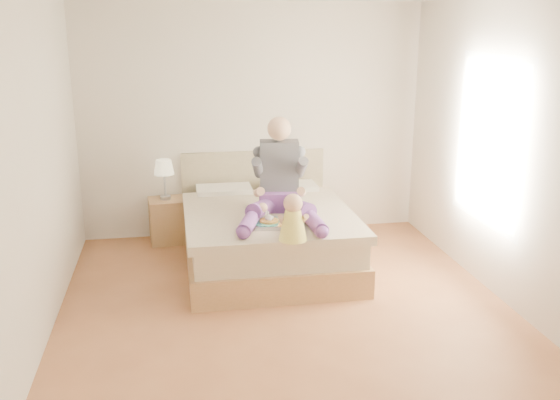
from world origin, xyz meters
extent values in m
cube|color=brown|center=(0.00, 0.00, 0.00)|extent=(4.00, 4.20, 0.01)
cube|color=beige|center=(0.00, 2.10, 1.35)|extent=(4.00, 0.02, 2.70)
cube|color=beige|center=(0.00, -2.10, 1.35)|extent=(4.00, 0.02, 2.70)
cube|color=beige|center=(-2.00, 0.00, 1.35)|extent=(0.02, 4.20, 2.70)
cube|color=beige|center=(2.00, 0.00, 1.35)|extent=(0.02, 4.20, 2.70)
cube|color=white|center=(1.99, 0.20, 1.40)|extent=(0.02, 1.30, 1.60)
cube|color=white|center=(1.98, 0.20, 1.40)|extent=(0.01, 1.18, 1.48)
cube|color=olive|center=(0.00, 1.02, 0.14)|extent=(1.68, 2.13, 0.28)
cube|color=#BEAC8D|center=(0.00, 1.02, 0.40)|extent=(1.60, 2.05, 0.24)
cube|color=#BEAC8D|center=(0.00, 0.87, 0.57)|extent=(1.70, 1.80, 0.09)
cube|color=silver|center=(-0.38, 1.76, 0.59)|extent=(0.62, 0.40, 0.14)
cube|color=silver|center=(0.38, 1.76, 0.59)|extent=(0.62, 0.40, 0.14)
cube|color=#85785C|center=(0.00, 2.09, 0.50)|extent=(1.70, 0.08, 1.00)
cube|color=olive|center=(-1.03, 1.88, 0.26)|extent=(0.45, 0.41, 0.51)
cylinder|color=silver|center=(-1.04, 1.88, 0.53)|extent=(0.12, 0.12, 0.04)
cylinder|color=silver|center=(-1.04, 1.88, 0.68)|extent=(0.02, 0.02, 0.25)
cone|color=#FFF5C7|center=(-1.04, 1.88, 0.89)|extent=(0.22, 0.22, 0.16)
cube|color=#5E327D|center=(0.12, 0.97, 0.71)|extent=(0.46, 0.38, 0.20)
cube|color=#37363E|center=(0.13, 1.03, 1.05)|extent=(0.42, 0.29, 0.53)
sphere|color=#E2B28D|center=(0.13, 1.00, 1.44)|extent=(0.24, 0.24, 0.24)
cylinder|color=#5E327D|center=(-0.09, 0.73, 0.70)|extent=(0.41, 0.58, 0.24)
cylinder|color=#5E327D|center=(-0.27, 0.34, 0.68)|extent=(0.28, 0.52, 0.14)
sphere|color=#5E327D|center=(-0.35, 0.11, 0.67)|extent=(0.12, 0.12, 0.12)
cylinder|color=#37363E|center=(-0.10, 0.91, 1.07)|extent=(0.17, 0.34, 0.27)
cylinder|color=#E2B28D|center=(-0.12, 0.71, 0.87)|extent=(0.09, 0.34, 0.18)
sphere|color=#E2B28D|center=(-0.11, 0.54, 0.76)|extent=(0.10, 0.10, 0.10)
cylinder|color=#5E327D|center=(0.26, 0.68, 0.70)|extent=(0.28, 0.59, 0.24)
cylinder|color=#5E327D|center=(0.33, 0.25, 0.68)|extent=(0.15, 0.51, 0.14)
sphere|color=#5E327D|center=(0.34, 0.01, 0.67)|extent=(0.12, 0.12, 0.12)
cylinder|color=#37363E|center=(0.33, 0.85, 1.07)|extent=(0.11, 0.33, 0.27)
cylinder|color=#E2B28D|center=(0.29, 0.65, 0.87)|extent=(0.16, 0.35, 0.18)
sphere|color=#E2B28D|center=(0.23, 0.49, 0.76)|extent=(0.10, 0.10, 0.10)
cube|color=silver|center=(0.03, 0.45, 0.62)|extent=(0.51, 0.43, 0.01)
cylinder|color=teal|center=(-0.06, 0.48, 0.63)|extent=(0.27, 0.27, 0.02)
cylinder|color=gold|center=(-0.06, 0.48, 0.65)|extent=(0.18, 0.18, 0.02)
cylinder|color=white|center=(-0.10, 0.61, 0.67)|extent=(0.08, 0.08, 0.09)
torus|color=white|center=(-0.05, 0.60, 0.67)|extent=(0.02, 0.06, 0.06)
cylinder|color=brown|center=(-0.10, 0.61, 0.71)|extent=(0.07, 0.07, 0.01)
cylinder|color=white|center=(0.16, 0.51, 0.63)|extent=(0.15, 0.15, 0.01)
cube|color=gold|center=(0.16, 0.51, 0.64)|extent=(0.10, 0.09, 0.02)
cylinder|color=white|center=(0.04, 0.35, 0.63)|extent=(0.15, 0.15, 0.01)
ellipsoid|color=#AE1218|center=(0.06, 0.34, 0.64)|extent=(0.04, 0.03, 0.01)
cylinder|color=white|center=(0.23, 0.48, 0.68)|extent=(0.07, 0.07, 0.12)
cylinder|color=gold|center=(0.23, 0.48, 0.68)|extent=(0.07, 0.07, 0.12)
cylinder|color=white|center=(0.17, 0.33, 0.64)|extent=(0.07, 0.07, 0.04)
cylinder|color=#4A180A|center=(0.17, 0.33, 0.64)|extent=(0.06, 0.06, 0.03)
cone|color=#E7DB49|center=(0.08, 0.02, 0.75)|extent=(0.25, 0.25, 0.27)
sphere|color=#E2B28D|center=(0.08, 0.02, 0.95)|extent=(0.17, 0.17, 0.17)
cylinder|color=#E2B28D|center=(0.04, 0.15, 0.66)|extent=(0.10, 0.20, 0.07)
sphere|color=#E2B28D|center=(0.05, 0.24, 0.66)|extent=(0.05, 0.05, 0.05)
cylinder|color=#E2B28D|center=(-0.02, 0.04, 0.80)|extent=(0.09, 0.15, 0.12)
cylinder|color=#E2B28D|center=(0.14, 0.14, 0.66)|extent=(0.07, 0.20, 0.07)
sphere|color=#E2B28D|center=(0.15, 0.23, 0.66)|extent=(0.05, 0.05, 0.05)
cylinder|color=#E2B28D|center=(0.18, 0.02, 0.80)|extent=(0.07, 0.15, 0.12)
camera|label=1|loc=(-0.93, -5.11, 2.48)|focal=40.00mm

